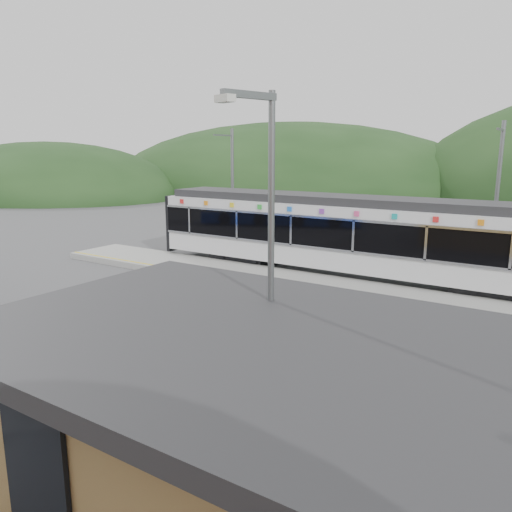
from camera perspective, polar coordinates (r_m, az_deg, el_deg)
The scene contains 9 objects.
ground at distance 19.01m, azimuth -0.53°, elevation -5.67°, with size 120.00×120.00×0.00m, color #4C4C4F.
hills at distance 21.53m, azimuth 21.58°, elevation -4.42°, with size 146.00×149.00×26.00m.
platform at distance 21.69m, azimuth 4.29°, elevation -3.06°, with size 26.00×3.20×0.30m, color #9E9E99.
yellow_line at distance 20.55m, azimuth 2.55°, elevation -3.44°, with size 26.00×0.10×0.01m, color yellow.
train at distance 22.98m, azimuth 11.34°, elevation 2.47°, with size 20.44×3.01×3.74m.
catenary_mast_west at distance 29.22m, azimuth -2.74°, elevation 7.79°, with size 0.18×1.80×7.00m.
catenary_mast_east at distance 23.95m, azimuth 25.76°, elevation 5.73°, with size 0.18×1.80×7.00m.
station_shelter at distance 8.42m, azimuth -0.35°, elevation -17.89°, with size 9.20×6.20×3.00m.
lamp_post at distance 9.02m, azimuth 1.30°, elevation 0.90°, with size 0.44×1.21×6.76m.
Camera 1 is at (10.01, -15.11, 5.74)m, focal length 35.00 mm.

